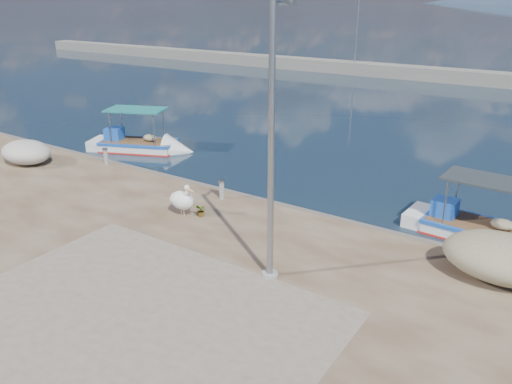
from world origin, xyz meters
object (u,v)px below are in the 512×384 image
Objects in this scene: boat_right at (479,233)px; pelican at (182,200)px; lamp_post at (272,158)px; bollard_near at (222,189)px; boat_left at (138,146)px.

pelican is (-8.63, -4.89, 0.87)m from boat_right.
boat_right is at bearing 42.47° from pelican.
bollard_near is at bearing 140.52° from lamp_post.
boat_right is 4.07× the size of pelican.
lamp_post is (4.60, -1.71, 2.74)m from pelican.
boat_left is 7.55× the size of bollard_near.
boat_left is 4.43× the size of pelican.
bollard_near is at bearing 96.52° from pelican.
boat_right reaches higher than pelican.
bollard_near is (8.47, -3.88, 0.70)m from boat_left.
boat_left is at bearing -179.87° from boat_right.
boat_right is 8.96m from bollard_near.
boat_right is at bearing -25.88° from boat_left.
bollard_near is at bearing -47.48° from boat_left.
boat_right is 6.94× the size of bollard_near.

